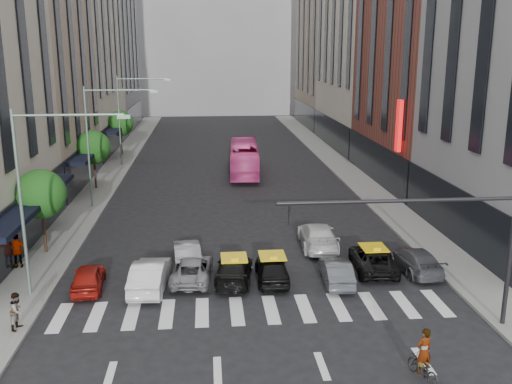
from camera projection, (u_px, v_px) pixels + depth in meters
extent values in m
plane|color=black|center=(261.00, 325.00, 25.02)|extent=(160.00, 160.00, 0.00)
cube|color=slate|center=(107.00, 178.00, 53.00)|extent=(3.00, 96.00, 0.15)
cube|color=slate|center=(350.00, 174.00, 54.95)|extent=(3.00, 96.00, 0.15)
cube|color=tan|center=(28.00, 46.00, 47.68)|extent=(8.00, 16.00, 24.00)
cube|color=gray|center=(102.00, 26.00, 82.68)|extent=(8.00, 18.00, 30.00)
cube|color=brown|center=(427.00, 34.00, 49.36)|extent=(8.00, 18.00, 26.00)
cube|color=tan|center=(332.00, 33.00, 85.81)|extent=(8.00, 18.00, 28.00)
cube|color=gray|center=(216.00, 13.00, 102.71)|extent=(30.00, 10.00, 36.00)
cylinder|color=black|center=(44.00, 226.00, 33.26)|extent=(0.18, 0.18, 3.15)
sphere|color=#194E16|center=(41.00, 194.00, 32.78)|extent=(2.88, 2.88, 2.88)
cylinder|color=black|center=(95.00, 170.00, 48.71)|extent=(0.18, 0.18, 3.15)
sphere|color=#194E16|center=(93.00, 147.00, 48.24)|extent=(2.88, 2.88, 2.88)
cylinder|color=black|center=(121.00, 140.00, 64.16)|extent=(0.18, 0.18, 3.15)
sphere|color=#194E16|center=(120.00, 123.00, 63.69)|extent=(2.88, 2.88, 2.88)
cylinder|color=gray|center=(21.00, 205.00, 26.81)|extent=(0.16, 0.16, 9.00)
cylinder|color=gray|center=(68.00, 115.00, 26.00)|extent=(5.00, 0.12, 0.12)
cube|color=gray|center=(124.00, 117.00, 26.23)|extent=(0.60, 0.25, 0.18)
cylinder|color=gray|center=(88.00, 148.00, 42.27)|extent=(0.16, 0.16, 9.00)
cylinder|color=gray|center=(119.00, 90.00, 41.45)|extent=(5.00, 0.12, 0.12)
cube|color=gray|center=(154.00, 91.00, 41.69)|extent=(0.60, 0.25, 0.18)
cylinder|color=gray|center=(119.00, 121.00, 57.72)|extent=(0.16, 0.16, 9.00)
cylinder|color=gray|center=(142.00, 79.00, 56.90)|extent=(5.00, 0.12, 0.12)
cube|color=gray|center=(167.00, 80.00, 57.14)|extent=(0.60, 0.25, 0.18)
cylinder|color=black|center=(509.00, 262.00, 24.21)|extent=(0.20, 0.20, 6.00)
cylinder|color=black|center=(399.00, 201.00, 23.10)|extent=(10.00, 0.16, 0.16)
imported|color=black|center=(289.00, 215.00, 22.84)|extent=(0.13, 0.16, 0.80)
cube|color=red|center=(399.00, 126.00, 43.94)|extent=(0.30, 0.70, 4.00)
imported|color=maroon|center=(88.00, 277.00, 28.61)|extent=(1.78, 3.83, 1.27)
imported|color=silver|center=(150.00, 275.00, 28.62)|extent=(1.90, 4.69, 1.51)
imported|color=gray|center=(192.00, 269.00, 29.75)|extent=(2.33, 4.57, 1.23)
imported|color=black|center=(234.00, 270.00, 29.56)|extent=(2.35, 4.66, 1.30)
imported|color=black|center=(272.00, 269.00, 29.60)|extent=(1.74, 4.11, 1.38)
imported|color=#3F4247|center=(336.00, 271.00, 29.37)|extent=(1.56, 3.93, 1.27)
imported|color=black|center=(373.00, 259.00, 31.09)|extent=(2.49, 4.78, 1.29)
imported|color=#45474D|center=(415.00, 260.00, 30.92)|extent=(2.08, 4.57, 1.30)
imported|color=gray|center=(187.00, 253.00, 31.93)|extent=(1.82, 4.21, 1.35)
imported|color=silver|center=(318.00, 236.00, 34.64)|extent=(2.35, 5.26, 1.50)
imported|color=#EC4599|center=(244.00, 158.00, 54.78)|extent=(3.18, 11.13, 3.07)
imported|color=black|center=(423.00, 368.00, 20.86)|extent=(1.09, 1.78, 0.88)
imported|color=gray|center=(425.00, 335.00, 20.53)|extent=(0.75, 0.61, 1.78)
imported|color=gray|center=(18.00, 311.00, 24.22)|extent=(0.79, 0.92, 1.65)
imported|color=gray|center=(18.00, 251.00, 30.99)|extent=(1.19, 0.65, 1.92)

